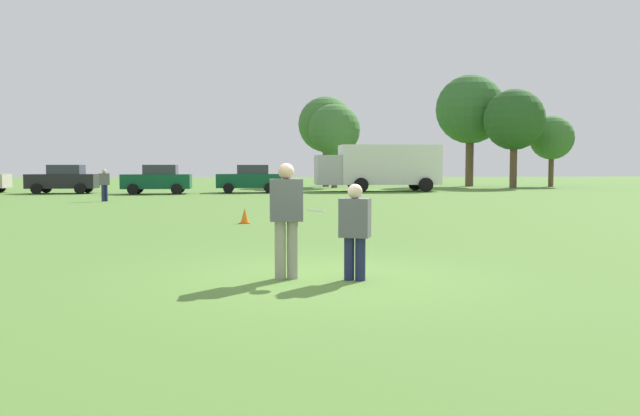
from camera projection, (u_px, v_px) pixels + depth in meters
ground_plane at (323, 278)px, 10.05m from camera, size 182.98×182.98×0.00m
player_thrower at (286, 214)px, 9.92m from camera, size 0.50×0.29×1.79m
player_defender at (355, 227)px, 9.79m from camera, size 0.52×0.42×1.48m
frisbee at (316, 210)px, 9.82m from camera, size 0.27×0.27×0.08m
traffic_cone at (245, 216)px, 19.59m from camera, size 0.32×0.32×0.48m
parked_car_center at (63, 179)px, 40.88m from camera, size 4.20×2.23×1.82m
parked_car_mid_right at (158, 179)px, 40.19m from camera, size 4.20×2.23×1.82m
parked_car_near_right at (250, 179)px, 42.00m from camera, size 4.20×2.23×1.82m
box_truck at (380, 166)px, 44.22m from camera, size 8.51×3.03×3.18m
bystander_sideline_watcher at (104, 183)px, 31.69m from camera, size 0.49×0.49×1.60m
tree_west_maple at (326, 125)px, 54.07m from camera, size 4.66×4.66×7.57m
tree_center_elm at (334, 130)px, 51.18m from camera, size 4.12×4.12×6.69m
tree_east_birch at (470, 110)px, 54.87m from camera, size 5.84×5.84×9.49m
tree_east_oak at (514, 120)px, 51.15m from camera, size 4.83×4.83×7.85m
tree_far_east_pine at (552, 138)px, 53.93m from camera, size 3.66×3.66×5.95m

